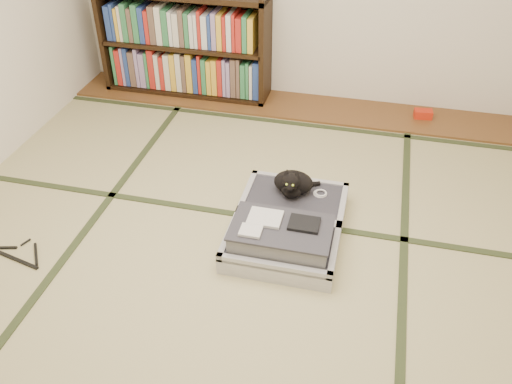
# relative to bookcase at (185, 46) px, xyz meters

# --- Properties ---
(floor) EXTENTS (4.50, 4.50, 0.00)m
(floor) POSITION_rel_bookcase_xyz_m (1.01, -2.07, -0.45)
(floor) COLOR #C3B982
(floor) RESTS_ON ground
(wood_strip) EXTENTS (4.00, 0.50, 0.02)m
(wood_strip) POSITION_rel_bookcase_xyz_m (1.01, -0.07, -0.44)
(wood_strip) COLOR brown
(wood_strip) RESTS_ON ground
(red_item) EXTENTS (0.16, 0.11, 0.07)m
(red_item) POSITION_rel_bookcase_xyz_m (2.13, -0.04, -0.40)
(red_item) COLOR red
(red_item) RESTS_ON wood_strip
(room_shell) EXTENTS (4.50, 4.50, 4.50)m
(room_shell) POSITION_rel_bookcase_xyz_m (1.01, -2.07, 1.01)
(room_shell) COLOR white
(room_shell) RESTS_ON ground
(tatami_borders) EXTENTS (4.00, 4.50, 0.01)m
(tatami_borders) POSITION_rel_bookcase_xyz_m (1.01, -1.57, -0.45)
(tatami_borders) COLOR #2D381E
(tatami_borders) RESTS_ON ground
(bookcase) EXTENTS (1.51, 0.34, 0.97)m
(bookcase) POSITION_rel_bookcase_xyz_m (0.00, 0.00, 0.00)
(bookcase) COLOR black
(bookcase) RESTS_ON wood_strip
(suitcase) EXTENTS (0.67, 0.90, 0.26)m
(suitcase) POSITION_rel_bookcase_xyz_m (1.28, -1.82, -0.36)
(suitcase) COLOR silver
(suitcase) RESTS_ON floor
(cat) EXTENTS (0.30, 0.30, 0.24)m
(cat) POSITION_rel_bookcase_xyz_m (1.27, -1.53, -0.23)
(cat) COLOR black
(cat) RESTS_ON suitcase
(cable_coil) EXTENTS (0.09, 0.09, 0.02)m
(cable_coil) POSITION_rel_bookcase_xyz_m (1.45, -1.49, -0.31)
(cable_coil) COLOR white
(cable_coil) RESTS_ON suitcase
(hanger) EXTENTS (0.43, 0.24, 0.01)m
(hanger) POSITION_rel_bookcase_xyz_m (-0.29, -2.36, -0.44)
(hanger) COLOR black
(hanger) RESTS_ON floor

